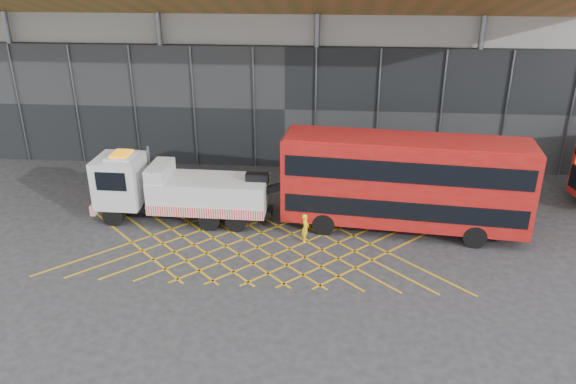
{
  "coord_description": "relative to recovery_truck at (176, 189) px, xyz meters",
  "views": [
    {
      "loc": [
        5.07,
        -24.27,
        13.61
      ],
      "look_at": [
        3.0,
        1.5,
        2.4
      ],
      "focal_mm": 35.0,
      "sensor_mm": 36.0,
      "label": 1
    }
  ],
  "objects": [
    {
      "name": "road_markings",
      "position": [
        4.77,
        -2.81,
        -1.76
      ],
      "size": [
        19.96,
        7.16,
        0.01
      ],
      "color": "#C48F12",
      "rests_on": "ground_plane"
    },
    {
      "name": "construction_building",
      "position": [
        5.09,
        15.58,
        7.21
      ],
      "size": [
        55.0,
        23.97,
        18.0
      ],
      "color": "gray",
      "rests_on": "ground_plane"
    },
    {
      "name": "ground_plane",
      "position": [
        3.17,
        -2.81,
        -1.77
      ],
      "size": [
        120.0,
        120.0,
        0.0
      ],
      "primitive_type": "plane",
      "color": "#252527"
    },
    {
      "name": "worker",
      "position": [
        7.09,
        -1.96,
        -1.02
      ],
      "size": [
        0.41,
        0.58,
        1.5
      ],
      "primitive_type": "imported",
      "rotation": [
        0.0,
        0.0,
        1.47
      ],
      "color": "yellow",
      "rests_on": "ground_plane"
    },
    {
      "name": "recovery_truck",
      "position": [
        0.0,
        0.0,
        0.0
      ],
      "size": [
        10.96,
        2.83,
        3.82
      ],
      "rotation": [
        0.0,
        0.0,
        -0.02
      ],
      "color": "black",
      "rests_on": "ground_plane"
    },
    {
      "name": "bus_towed",
      "position": [
        12.02,
        -0.26,
        1.03
      ],
      "size": [
        12.6,
        4.12,
        5.04
      ],
      "rotation": [
        0.0,
        0.0,
        -0.1
      ],
      "color": "#9E0F0C",
      "rests_on": "ground_plane"
    }
  ]
}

